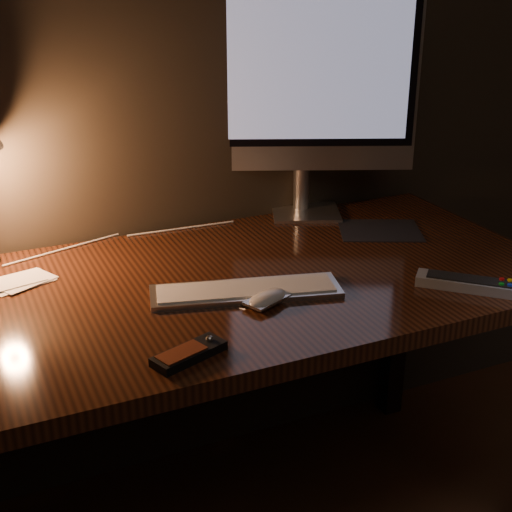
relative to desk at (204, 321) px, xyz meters
name	(u,v)px	position (x,y,z in m)	size (l,w,h in m)	color
desk	(204,321)	(0.00, 0.00, 0.00)	(1.60, 0.75, 0.75)	#3D1C0E
monitor	(311,87)	(0.41, 0.26, 0.49)	(0.54, 0.26, 0.60)	silver
keyboard	(246,290)	(0.04, -0.15, 0.14)	(0.41, 0.11, 0.02)	silver
mousepad	(380,230)	(0.53, 0.06, 0.13)	(0.21, 0.17, 0.00)	black
mouse	(267,300)	(0.07, -0.22, 0.14)	(0.10, 0.05, 0.02)	white
media_remote	(189,353)	(-0.16, -0.36, 0.14)	(0.15, 0.10, 0.03)	black
tv_remote	(469,283)	(0.50, -0.33, 0.14)	(0.20, 0.20, 0.03)	gray
papers	(21,281)	(-0.39, 0.11, 0.13)	(0.13, 0.09, 0.01)	white
cable	(126,240)	(-0.11, 0.26, 0.13)	(0.01, 0.01, 0.61)	white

